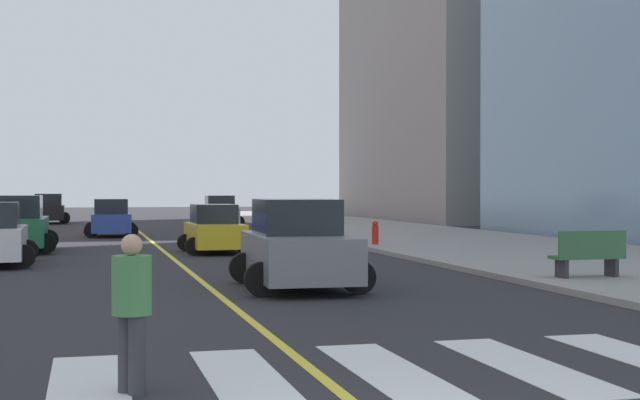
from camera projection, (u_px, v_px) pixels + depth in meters
sidewalk_kerb_east at (562, 257)px, 29.51m from camera, size 10.00×120.00×0.15m
crosswalk_paint at (320, 376)px, 10.98m from camera, size 13.50×4.00×0.01m
lane_divider_paint at (142, 234)px, 45.84m from camera, size 0.16×80.00×0.01m
parking_garage_concrete at (497, 16)px, 68.71m from camera, size 18.00×24.00×30.65m
car_blue_nearest at (111, 219)px, 43.58m from camera, size 2.55×4.04×1.79m
car_yellow_second at (214, 230)px, 32.41m from camera, size 2.43×3.87×1.72m
car_black_third at (49, 210)px, 60.00m from camera, size 2.77×4.41×1.96m
car_green_fourth at (16, 226)px, 32.58m from camera, size 2.85×4.56×2.04m
car_gray_fifth at (298, 247)px, 20.74m from camera, size 2.95×4.62×2.03m
car_silver_seventh at (220, 212)px, 55.29m from camera, size 2.68×4.23×1.87m
park_bench at (589, 255)px, 21.74m from camera, size 1.81×0.60×1.12m
pedestrian_crossing at (132, 306)px, 10.03m from camera, size 0.44×0.44×1.76m
fire_hydrant at (375, 233)px, 34.89m from camera, size 0.26×0.26×0.89m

